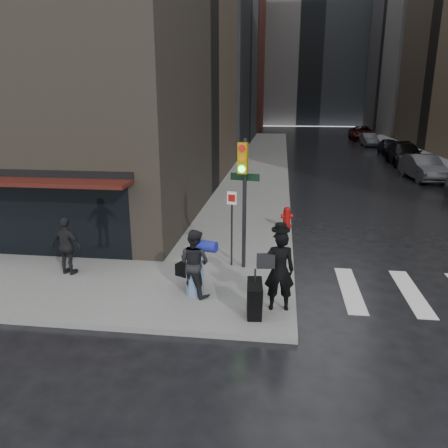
{
  "coord_description": "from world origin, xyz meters",
  "views": [
    {
      "loc": [
        1.51,
        -10.3,
        5.06
      ],
      "look_at": [
        -0.17,
        2.46,
        1.3
      ],
      "focal_mm": 35.0,
      "sensor_mm": 36.0,
      "label": 1
    }
  ],
  "objects": [
    {
      "name": "ground",
      "position": [
        0.0,
        0.0,
        0.0
      ],
      "size": [
        140.0,
        140.0,
        0.0
      ],
      "primitive_type": "plane",
      "color": "black",
      "rests_on": "ground"
    },
    {
      "name": "sidewalk_left",
      "position": [
        0.0,
        27.0,
        0.07
      ],
      "size": [
        4.0,
        50.0,
        0.15
      ],
      "primitive_type": "cube",
      "color": "slate",
      "rests_on": "ground"
    },
    {
      "name": "sidewalk_right",
      "position": [
        13.5,
        27.0,
        0.07
      ],
      "size": [
        3.0,
        50.0,
        0.15
      ],
      "primitive_type": "cube",
      "color": "slate",
      "rests_on": "ground"
    },
    {
      "name": "bldg_left_far",
      "position": [
        -13.0,
        62.0,
        13.0
      ],
      "size": [
        22.0,
        20.0,
        26.0
      ],
      "primitive_type": "cube",
      "color": "maroon",
      "rests_on": "ground"
    },
    {
      "name": "bldg_distant",
      "position": [
        6.0,
        78.0,
        16.0
      ],
      "size": [
        40.0,
        12.0,
        32.0
      ],
      "primitive_type": "cube",
      "color": "gray",
      "rests_on": "ground"
    },
    {
      "name": "storefront",
      "position": [
        -7.0,
        1.9,
        1.83
      ],
      "size": [
        8.4,
        1.11,
        2.83
      ],
      "color": "black",
      "rests_on": "ground"
    },
    {
      "name": "man_overcoat",
      "position": [
        1.44,
        -0.8,
        1.06
      ],
      "size": [
        1.13,
        1.2,
        2.17
      ],
      "rotation": [
        0.0,
        0.0,
        3.25
      ],
      "color": "black",
      "rests_on": "ground"
    },
    {
      "name": "man_jeans",
      "position": [
        -0.57,
        -0.17,
        1.03
      ],
      "size": [
        1.2,
        1.05,
        1.75
      ],
      "rotation": [
        0.0,
        0.0,
        2.71
      ],
      "color": "black",
      "rests_on": "ground"
    },
    {
      "name": "man_greycoat",
      "position": [
        -4.43,
        0.71,
        0.99
      ],
      "size": [
        1.05,
        0.61,
        1.68
      ],
      "rotation": [
        0.0,
        0.0,
        2.92
      ],
      "color": "black",
      "rests_on": "ground"
    },
    {
      "name": "traffic_light",
      "position": [
        0.45,
        1.82,
        2.61
      ],
      "size": [
        0.94,
        0.52,
        3.81
      ],
      "rotation": [
        0.0,
        0.0,
        -0.21
      ],
      "color": "black",
      "rests_on": "ground"
    },
    {
      "name": "fire_hydrant",
      "position": [
        1.8,
        6.19,
        0.52
      ],
      "size": [
        0.48,
        0.37,
        0.84
      ],
      "rotation": [
        0.0,
        0.0,
        0.15
      ],
      "color": "#930B09",
      "rests_on": "ground"
    },
    {
      "name": "parked_car_2",
      "position": [
        10.42,
        18.54,
        0.77
      ],
      "size": [
        2.02,
        4.81,
        1.55
      ],
      "primitive_type": "imported",
      "rotation": [
        0.0,
        0.0,
        0.08
      ],
      "color": "#48484D",
      "rests_on": "ground"
    },
    {
      "name": "parked_car_3",
      "position": [
        10.99,
        25.25,
        0.81
      ],
      "size": [
        2.42,
        5.63,
        1.62
      ],
      "primitive_type": "imported",
      "rotation": [
        0.0,
        0.0,
        -0.03
      ],
      "color": "black",
      "rests_on": "ground"
    },
    {
      "name": "parked_car_4",
      "position": [
        11.33,
        31.96,
        0.68
      ],
      "size": [
        1.86,
        4.1,
        1.37
      ],
      "primitive_type": "imported",
      "rotation": [
        0.0,
        0.0,
        -0.06
      ],
      "color": "black",
      "rests_on": "ground"
    },
    {
      "name": "parked_car_5",
      "position": [
        10.76,
        38.67,
        0.67
      ],
      "size": [
        1.46,
        4.09,
        1.34
      ],
      "primitive_type": "imported",
      "rotation": [
        0.0,
        0.0,
        0.01
      ],
      "color": "#44444A",
      "rests_on": "ground"
    },
    {
      "name": "parked_car_6",
      "position": [
        11.17,
        45.38,
        0.83
      ],
      "size": [
        2.93,
        6.06,
        1.66
      ],
      "primitive_type": "imported",
      "rotation": [
        0.0,
        0.0,
        -0.03
      ],
      "color": "#400C10",
      "rests_on": "ground"
    }
  ]
}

